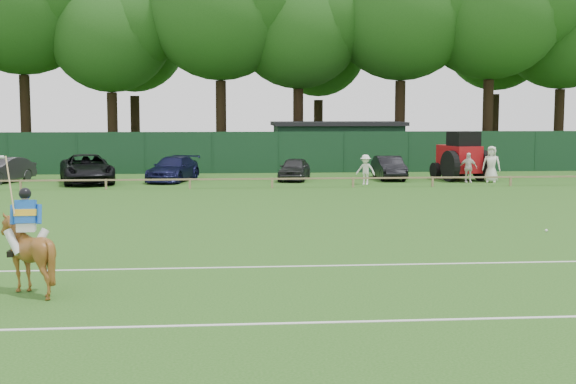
{
  "coord_description": "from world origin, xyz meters",
  "views": [
    {
      "loc": [
        -1.4,
        -19.34,
        3.79
      ],
      "look_at": [
        0.5,
        3.0,
        1.4
      ],
      "focal_mm": 48.0,
      "sensor_mm": 36.0,
      "label": 1
    }
  ],
  "objects": [
    {
      "name": "ground",
      "position": [
        0.0,
        0.0,
        0.0
      ],
      "size": [
        160.0,
        160.0,
        0.0
      ],
      "primitive_type": "plane",
      "color": "#1E4C14",
      "rests_on": "ground"
    },
    {
      "name": "horse_chestnut",
      "position": [
        -5.45,
        -3.28,
        0.82
      ],
      "size": [
        1.41,
        1.57,
        1.65
      ],
      "primitive_type": "imported",
      "rotation": [
        0.0,
        0.0,
        3.2
      ],
      "color": "brown",
      "rests_on": "ground"
    },
    {
      "name": "sedan_grey",
      "position": [
        -12.91,
        21.95,
        0.66
      ],
      "size": [
        2.79,
        4.23,
        1.32
      ],
      "primitive_type": "imported",
      "rotation": [
        0.0,
        0.0,
        -0.38
      ],
      "color": "#302F32",
      "rests_on": "ground"
    },
    {
      "name": "suv_black",
      "position": [
        -8.46,
        21.32,
        0.75
      ],
      "size": [
        3.74,
        5.83,
        1.5
      ],
      "primitive_type": "imported",
      "rotation": [
        0.0,
        0.0,
        0.25
      ],
      "color": "black",
      "rests_on": "ground"
    },
    {
      "name": "sedan_navy",
      "position": [
        -4.04,
        22.02,
        0.66
      ],
      "size": [
        3.05,
        4.86,
        1.31
      ],
      "primitive_type": "imported",
      "rotation": [
        0.0,
        0.0,
        -0.29
      ],
      "color": "#121439",
      "rests_on": "ground"
    },
    {
      "name": "hatch_grey",
      "position": [
        2.46,
        22.05,
        0.62
      ],
      "size": [
        2.26,
        3.86,
        1.23
      ],
      "primitive_type": "imported",
      "rotation": [
        0.0,
        0.0,
        -0.24
      ],
      "color": "#2B2B2D",
      "rests_on": "ground"
    },
    {
      "name": "estate_black",
      "position": [
        7.7,
        22.15,
        0.64
      ],
      "size": [
        1.4,
        3.89,
        1.28
      ],
      "primitive_type": "imported",
      "rotation": [
        0.0,
        0.0,
        -0.01
      ],
      "color": "black",
      "rests_on": "ground"
    },
    {
      "name": "spectator_left",
      "position": [
        5.86,
        19.29,
        0.76
      ],
      "size": [
        1.13,
        0.93,
        1.53
      ],
      "primitive_type": "imported",
      "rotation": [
        0.0,
        0.0,
        -0.43
      ],
      "color": "white",
      "rests_on": "ground"
    },
    {
      "name": "spectator_mid",
      "position": [
        11.4,
        19.87,
        0.79
      ],
      "size": [
        0.97,
        0.52,
        1.58
      ],
      "primitive_type": "imported",
      "rotation": [
        0.0,
        0.0,
        -0.16
      ],
      "color": "silver",
      "rests_on": "ground"
    },
    {
      "name": "spectator_right",
      "position": [
        12.69,
        19.99,
        0.96
      ],
      "size": [
        1.09,
        0.89,
        1.91
      ],
      "primitive_type": "imported",
      "rotation": [
        0.0,
        0.0,
        -0.34
      ],
      "color": "white",
      "rests_on": "ground"
    },
    {
      "name": "rider_chestnut",
      "position": [
        -5.45,
        -3.29,
        1.57
      ],
      "size": [
        0.94,
        0.56,
        2.05
      ],
      "rotation": [
        0.0,
        0.0,
        3.2
      ],
      "color": "silver",
      "rests_on": "ground"
    },
    {
      "name": "polo_ball",
      "position": [
        8.67,
        3.66,
        0.04
      ],
      "size": [
        0.09,
        0.09,
        0.09
      ],
      "primitive_type": "sphere",
      "color": "silver",
      "rests_on": "ground"
    },
    {
      "name": "pitch_lines",
      "position": [
        0.0,
        -3.5,
        0.01
      ],
      "size": [
        60.0,
        5.1,
        0.01
      ],
      "color": "silver",
      "rests_on": "ground"
    },
    {
      "name": "pitch_rail",
      "position": [
        0.0,
        18.0,
        0.45
      ],
      "size": [
        62.1,
        0.1,
        0.5
      ],
      "color": "#997F5B",
      "rests_on": "ground"
    },
    {
      "name": "perimeter_fence",
      "position": [
        0.0,
        27.0,
        1.25
      ],
      "size": [
        92.08,
        0.08,
        2.5
      ],
      "color": "#14351E",
      "rests_on": "ground"
    },
    {
      "name": "utility_shed",
      "position": [
        6.0,
        30.0,
        1.54
      ],
      "size": [
        8.4,
        4.4,
        3.04
      ],
      "color": "#14331E",
      "rests_on": "ground"
    },
    {
      "name": "tree_row",
      "position": [
        2.0,
        35.0,
        0.0
      ],
      "size": [
        96.0,
        12.0,
        21.0
      ],
      "primitive_type": null,
      "color": "#26561C",
      "rests_on": "ground"
    },
    {
      "name": "tractor",
      "position": [
        11.45,
        21.33,
        1.25
      ],
      "size": [
        2.66,
        3.49,
        2.65
      ],
      "rotation": [
        0.0,
        0.0,
        0.19
      ],
      "color": "#9E0E14",
      "rests_on": "ground"
    }
  ]
}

